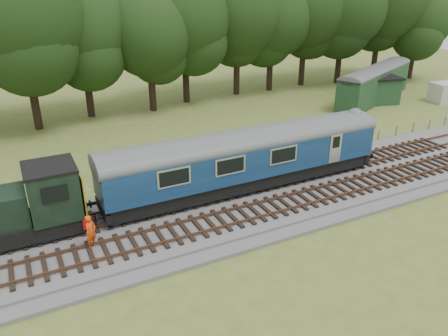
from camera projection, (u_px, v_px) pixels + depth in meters
ground at (261, 201)px, 26.75m from camera, size 120.00×120.00×0.00m
ballast at (261, 198)px, 26.68m from camera, size 70.00×7.00×0.35m
track_north at (250, 185)px, 27.72m from camera, size 67.20×2.40×0.21m
track_south at (276, 206)px, 25.28m from camera, size 67.20×2.40×0.21m
fence at (228, 173)px, 30.42m from camera, size 64.00×0.12×1.00m
tree_line at (150, 109)px, 44.68m from camera, size 70.00×8.00×18.00m
dmu_railcar at (246, 154)px, 26.69m from camera, size 18.05×2.86×3.88m
worker at (91, 232)px, 21.22m from camera, size 0.77×0.76×1.80m
parked_coach at (375, 81)px, 47.07m from camera, size 14.03×8.18×3.65m
shed at (380, 89)px, 46.56m from camera, size 4.17×4.17×2.83m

